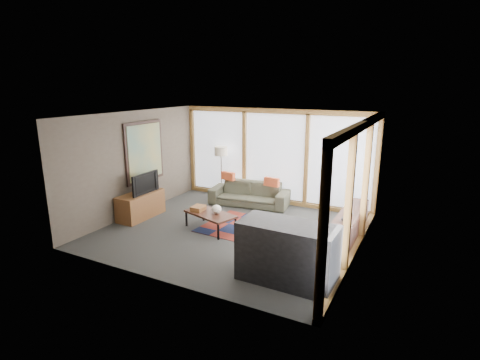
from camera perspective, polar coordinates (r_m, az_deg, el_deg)
The scene contains 17 objects.
ground at distance 8.57m, azimuth -1.25°, elevation -7.74°, with size 5.50×5.50×0.00m, color #282926.
room_envelope at distance 8.39m, azimuth 3.51°, elevation 2.77°, with size 5.52×5.02×2.62m.
rug at distance 8.59m, azimuth 2.81°, elevation -7.65°, with size 2.56×1.65×0.01m, color maroon.
sofa at distance 10.26m, azimuth 1.43°, elevation -2.10°, with size 2.14×0.84×0.62m, color #343526.
pillow_left at distance 10.46m, azimuth -1.82°, elevation 0.63°, with size 0.41×0.12×0.22m, color #D4532A.
pillow_right at distance 9.84m, azimuth 4.84°, elevation -0.29°, with size 0.42×0.12×0.23m, color #D4532A.
floor_lamp at distance 10.90m, azimuth -2.88°, elevation 1.24°, with size 0.38×0.38×1.49m, color #322417, non-canonical shape.
coffee_table at distance 8.59m, azimuth -4.53°, elevation -6.29°, with size 1.19×0.60×0.40m, color #361B11, non-canonical shape.
book_stack at distance 8.70m, azimuth -6.38°, elevation -4.30°, with size 0.26×0.32×0.11m, color brown.
vase at distance 8.45m, azimuth -3.61°, elevation -4.48°, with size 0.23×0.23×0.20m, color silver.
bookshelf at distance 8.38m, azimuth 16.24°, elevation -6.73°, with size 0.42×2.33×0.58m, color #361B11, non-canonical shape.
bowl_a at distance 7.73m, azimuth 15.90°, elevation -5.78°, with size 0.21×0.21×0.10m, color black.
bowl_b at distance 8.12m, azimuth 16.23°, elevation -4.89°, with size 0.17×0.17×0.09m, color black.
shelf_picture at distance 8.94m, azimuth 18.15°, elevation -2.26°, with size 0.04×0.29×0.39m, color black.
tv_console at distance 9.62m, azimuth -14.88°, elevation -3.73°, with size 0.52×1.25×0.63m, color brown.
television at distance 9.45m, azimuth -14.60°, elevation -0.43°, with size 0.90×0.12×0.52m, color black.
bar_counter at distance 6.38m, azimuth 7.23°, elevation -10.95°, with size 1.61×0.75×1.02m, color black.
Camera 1 is at (3.82, -6.95, 3.24)m, focal length 28.00 mm.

